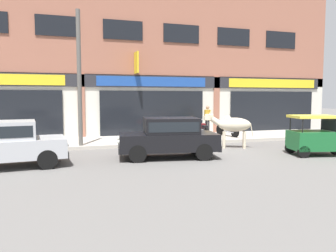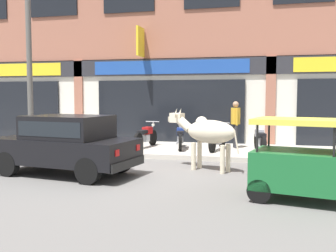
# 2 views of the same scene
# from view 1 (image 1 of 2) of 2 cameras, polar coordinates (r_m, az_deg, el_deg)

# --- Properties ---
(ground_plane) EXTENTS (90.00, 90.00, 0.00)m
(ground_plane) POSITION_cam_1_polar(r_m,az_deg,el_deg) (12.87, 4.12, -4.81)
(ground_plane) COLOR #605E5B
(sidewalk) EXTENTS (19.00, 3.46, 0.15)m
(sidewalk) POSITION_cam_1_polar(r_m,az_deg,el_deg) (16.53, -0.99, -2.35)
(sidewalk) COLOR #B7AFA3
(sidewalk) RESTS_ON ground
(shop_building) EXTENTS (23.00, 1.40, 9.52)m
(shop_building) POSITION_cam_1_polar(r_m,az_deg,el_deg) (18.45, -2.85, 12.34)
(shop_building) COLOR #9E604C
(shop_building) RESTS_ON ground
(cow) EXTENTS (2.00, 1.15, 1.61)m
(cow) POSITION_cam_1_polar(r_m,az_deg,el_deg) (14.38, 11.08, 0.18)
(cow) COLOR beige
(cow) RESTS_ON ground
(car_0) EXTENTS (3.77, 2.13, 1.46)m
(car_0) POSITION_cam_1_polar(r_m,az_deg,el_deg) (11.85, 0.19, -1.67)
(car_0) COLOR black
(car_0) RESTS_ON ground
(car_1) EXTENTS (3.72, 1.92, 1.46)m
(car_1) POSITION_cam_1_polar(r_m,az_deg,el_deg) (11.35, -26.55, -2.51)
(car_1) COLOR black
(car_1) RESTS_ON ground
(auto_rickshaw) EXTENTS (2.13, 1.51, 1.52)m
(auto_rickshaw) POSITION_cam_1_polar(r_m,az_deg,el_deg) (13.62, 24.32, -1.90)
(auto_rickshaw) COLOR black
(auto_rickshaw) RESTS_ON ground
(motorcycle_0) EXTENTS (0.55, 1.81, 0.88)m
(motorcycle_0) POSITION_cam_1_polar(r_m,az_deg,el_deg) (16.19, -2.08, -0.85)
(motorcycle_0) COLOR black
(motorcycle_0) RESTS_ON sidewalk
(motorcycle_1) EXTENTS (0.61, 1.79, 0.88)m
(motorcycle_1) POSITION_cam_1_polar(r_m,az_deg,el_deg) (16.52, 2.11, -0.74)
(motorcycle_1) COLOR black
(motorcycle_1) RESTS_ON sidewalk
(motorcycle_2) EXTENTS (0.58, 1.80, 0.88)m
(motorcycle_2) POSITION_cam_1_polar(r_m,az_deg,el_deg) (16.96, 6.17, -0.61)
(motorcycle_2) COLOR black
(motorcycle_2) RESTS_ON sidewalk
(motorcycle_3) EXTENTS (0.58, 1.80, 0.88)m
(motorcycle_3) POSITION_cam_1_polar(r_m,az_deg,el_deg) (17.54, 10.27, -0.48)
(motorcycle_3) COLOR black
(motorcycle_3) RESTS_ON sidewalk
(pedestrian) EXTENTS (0.32, 0.48, 1.60)m
(pedestrian) POSITION_cam_1_polar(r_m,az_deg,el_deg) (17.74, 6.89, 1.56)
(pedestrian) COLOR #2D2D33
(pedestrian) RESTS_ON sidewalk
(utility_pole) EXTENTS (0.18, 0.18, 5.65)m
(utility_pole) POSITION_cam_1_polar(r_m,az_deg,el_deg) (14.29, -15.19, 7.99)
(utility_pole) COLOR #595651
(utility_pole) RESTS_ON sidewalk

